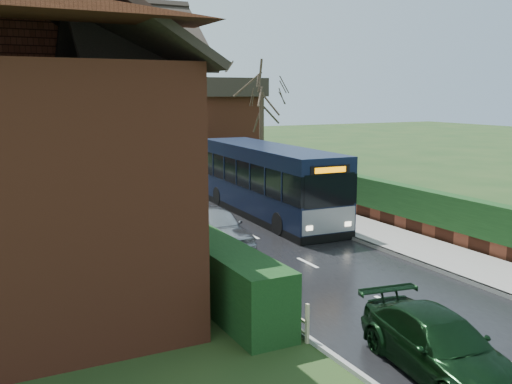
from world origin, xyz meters
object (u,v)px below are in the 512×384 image
bus (268,182)px  car_silver (214,227)px  car_green (439,345)px  bus_stop_sign (340,191)px

bus → car_silver: bus is taller
car_silver → car_green: size_ratio=1.05×
bus → car_silver: size_ratio=2.45×
car_green → bus_stop_sign: 11.23m
car_silver → bus_stop_sign: bus_stop_sign is taller
bus → bus_stop_sign: bus is taller
car_silver → bus_stop_sign: bearing=-3.5°
car_silver → bus_stop_sign: (5.06, -0.41, 0.95)m
car_silver → car_green: car_silver is taller
bus → bus_stop_sign: 4.13m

